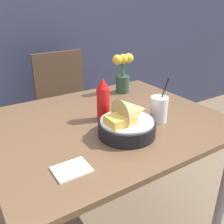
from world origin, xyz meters
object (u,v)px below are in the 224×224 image
at_px(food_basket, 129,122).
at_px(ketchup_bottle, 103,100).
at_px(drink_cup, 159,110).
at_px(flower_vase, 123,73).
at_px(chair_far_window, 65,103).

xyz_separation_m(food_basket, ketchup_bottle, (-0.01, 0.18, 0.04)).
bearing_deg(ketchup_bottle, food_basket, -85.82).
distance_m(ketchup_bottle, drink_cup, 0.26).
bearing_deg(drink_cup, food_basket, -171.68).
bearing_deg(ketchup_bottle, flower_vase, 42.27).
bearing_deg(drink_cup, flower_vase, 77.50).
height_order(drink_cup, flower_vase, flower_vase).
distance_m(food_basket, flower_vase, 0.54).
height_order(chair_far_window, food_basket, chair_far_window).
bearing_deg(food_basket, chair_far_window, 83.47).
relative_size(ketchup_bottle, drink_cup, 0.93).
relative_size(ketchup_bottle, flower_vase, 0.86).
bearing_deg(flower_vase, ketchup_bottle, -137.73).
bearing_deg(chair_far_window, ketchup_bottle, -98.95).
distance_m(food_basket, drink_cup, 0.20).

